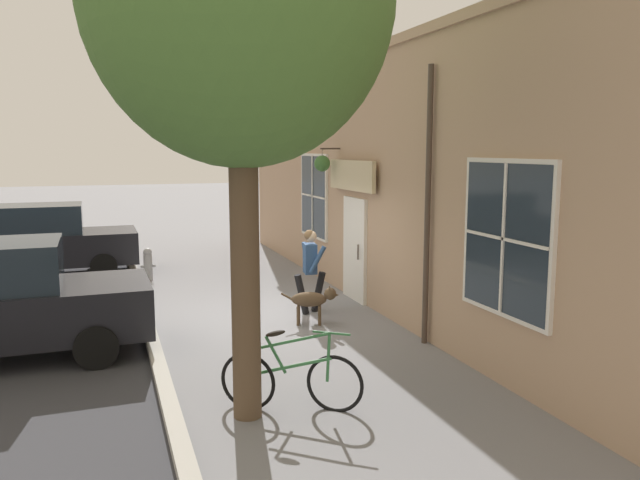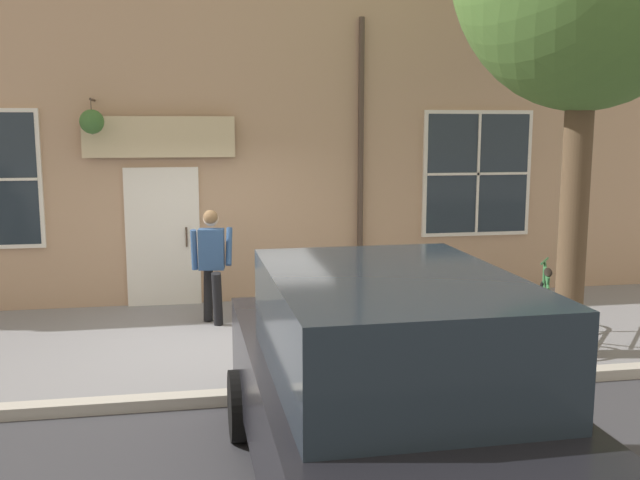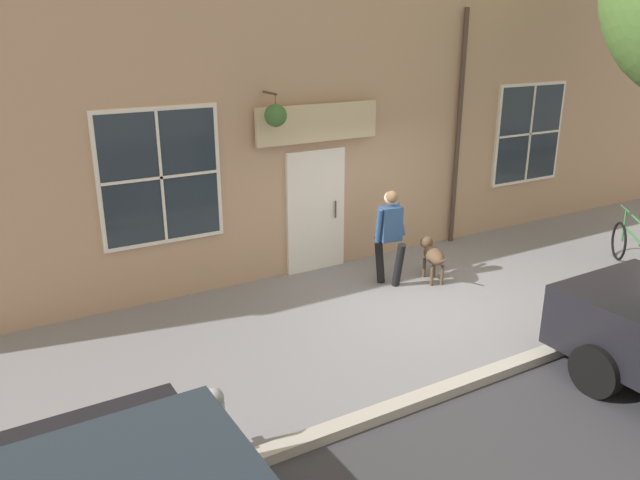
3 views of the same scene
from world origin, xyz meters
The scene contains 8 objects.
ground_plane centered at (0.00, 0.00, 0.00)m, with size 90.00×90.00×0.00m, color gray.
storefront_facade centered at (-2.34, 0.00, 2.49)m, with size 0.95×18.00×4.98m.
pedestrian_walking centered at (-0.98, -0.06, 0.94)m, with size 0.67×0.59×1.59m.
dog_on_leash centered at (-0.78, 0.69, 0.45)m, with size 0.99×0.49×0.69m.
street_tree_by_curb centered at (1.22, 4.05, 4.57)m, with size 3.35×3.02×6.55m.
leaning_bicycle centered at (0.62, 4.05, 0.38)m, with size 1.54×0.88×1.01m.
parked_car_nearest_curb centered at (4.09, -5.39, 0.88)m, with size 4.33×1.99×1.75m.
fire_hydrant centered at (1.70, -4.09, 0.40)m, with size 0.34×0.20×0.77m.
Camera 1 is at (2.63, 10.83, 3.08)m, focal length 35.00 mm.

